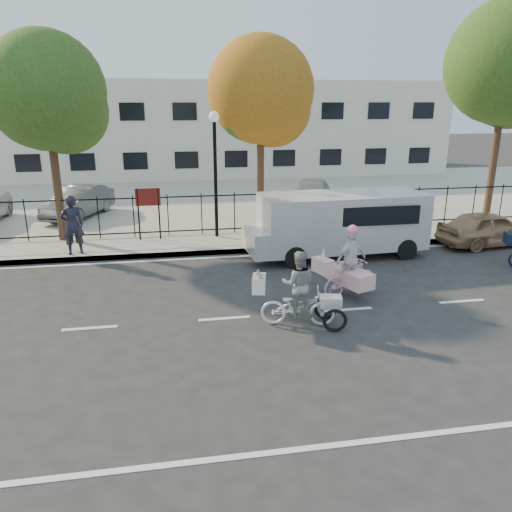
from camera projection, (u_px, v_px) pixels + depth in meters
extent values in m
plane|color=#333334|center=(224.00, 319.00, 11.54)|extent=(120.00, 120.00, 0.00)
cube|color=#A8A399|center=(207.00, 253.00, 16.27)|extent=(60.00, 0.10, 0.15)
cube|color=#A8A399|center=(205.00, 244.00, 17.25)|extent=(60.00, 2.20, 0.15)
cube|color=#A8A399|center=(192.00, 197.00, 25.62)|extent=(60.00, 15.60, 0.15)
cube|color=silver|center=(183.00, 128.00, 34.15)|extent=(34.00, 10.00, 6.00)
cylinder|color=black|center=(216.00, 181.00, 17.37)|extent=(0.12, 0.12, 4.00)
sphere|color=white|center=(214.00, 117.00, 16.73)|extent=(0.36, 0.36, 0.36)
cylinder|color=black|center=(139.00, 214.00, 17.26)|extent=(0.06, 0.06, 1.80)
cylinder|color=black|center=(159.00, 214.00, 17.37)|extent=(0.06, 0.06, 1.80)
cube|color=#59140F|center=(148.00, 197.00, 17.14)|extent=(0.85, 0.04, 0.60)
imported|color=white|center=(298.00, 307.00, 11.12)|extent=(1.74, 0.94, 0.87)
imported|color=white|center=(298.00, 284.00, 10.96)|extent=(0.85, 0.73, 1.52)
cube|color=silver|center=(259.00, 284.00, 11.01)|extent=(0.40, 0.58, 0.35)
cone|color=silver|center=(258.00, 272.00, 11.05)|extent=(0.13, 0.13, 0.17)
cone|color=silver|center=(260.00, 275.00, 10.83)|extent=(0.13, 0.13, 0.17)
torus|color=black|center=(335.00, 320.00, 10.81)|extent=(0.54, 0.20, 0.54)
torus|color=black|center=(325.00, 308.00, 11.44)|extent=(0.54, 0.20, 0.54)
cube|color=white|center=(331.00, 301.00, 11.03)|extent=(0.55, 0.44, 0.24)
imported|color=#E9B1CD|center=(350.00, 278.00, 12.71)|extent=(1.70, 1.01, 0.99)
imported|color=white|center=(351.00, 260.00, 12.56)|extent=(0.99, 0.68, 1.56)
cube|color=beige|center=(323.00, 266.00, 12.13)|extent=(0.47, 0.61, 0.36)
cone|color=white|center=(323.00, 253.00, 12.03)|extent=(0.12, 0.12, 0.32)
cube|color=beige|center=(350.00, 276.00, 12.69)|extent=(0.96, 1.39, 0.40)
sphere|color=pink|center=(353.00, 230.00, 12.33)|extent=(0.28, 0.28, 0.28)
cube|color=black|center=(510.00, 238.00, 14.80)|extent=(0.44, 0.57, 0.33)
cone|color=gold|center=(507.00, 231.00, 14.90)|extent=(0.11, 0.22, 0.29)
cube|color=silver|center=(342.00, 221.00, 15.91)|extent=(5.30, 2.20, 1.73)
cube|color=silver|center=(255.00, 239.00, 15.59)|extent=(0.58, 1.90, 0.77)
cylinder|color=black|center=(292.00, 256.00, 15.06)|extent=(0.69, 0.29, 0.67)
cylinder|color=black|center=(280.00, 241.00, 16.65)|extent=(0.69, 0.29, 0.67)
cylinder|color=black|center=(406.00, 250.00, 15.66)|extent=(0.69, 0.29, 0.67)
cylinder|color=black|center=(383.00, 236.00, 17.25)|extent=(0.69, 0.29, 0.67)
imported|color=tan|center=(489.00, 228.00, 17.18)|extent=(3.71, 1.83, 1.21)
imported|color=black|center=(72.00, 225.00, 15.61)|extent=(0.80, 0.65, 1.89)
imported|color=#505458|center=(79.00, 202.00, 20.78)|extent=(2.67, 4.08, 1.27)
imported|color=#94969B|center=(311.00, 195.00, 21.73)|extent=(3.07, 4.56, 1.44)
cylinder|color=#442D1D|center=(57.00, 180.00, 16.94)|extent=(0.28, 0.28, 4.48)
sphere|color=#385B1E|center=(46.00, 91.00, 16.07)|extent=(3.84, 3.84, 3.84)
sphere|color=#385B1E|center=(66.00, 111.00, 16.54)|extent=(2.82, 2.82, 2.82)
cylinder|color=#442D1D|center=(260.00, 171.00, 18.96)|extent=(0.28, 0.28, 4.54)
sphere|color=#9F6219|center=(261.00, 90.00, 18.08)|extent=(3.89, 3.89, 3.89)
sphere|color=#9F6219|center=(273.00, 108.00, 18.55)|extent=(2.85, 2.85, 2.85)
cylinder|color=#442D1D|center=(494.00, 156.00, 19.85)|extent=(0.28, 0.28, 5.43)
sphere|color=#385B1E|center=(508.00, 62.00, 18.80)|extent=(4.65, 4.65, 4.65)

